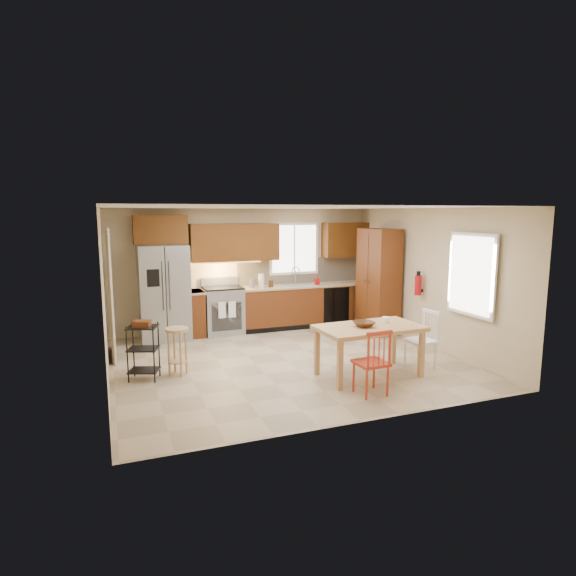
{
  "coord_description": "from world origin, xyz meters",
  "views": [
    {
      "loc": [
        -2.69,
        -7.15,
        2.42
      ],
      "look_at": [
        0.17,
        0.4,
        1.15
      ],
      "focal_mm": 30.0,
      "sensor_mm": 36.0,
      "label": 1
    }
  ],
  "objects_px": {
    "pantry": "(378,281)",
    "utility_cart": "(143,352)",
    "refrigerator": "(164,293)",
    "chair_white": "(420,340)",
    "table_jar": "(386,321)",
    "chair_red": "(371,362)",
    "range_stove": "(223,311)",
    "dining_table": "(369,351)",
    "fire_extinguisher": "(418,285)",
    "bar_stool": "(178,351)",
    "table_bowl": "(364,327)",
    "soap_bottle": "(317,280)"
  },
  "relations": [
    {
      "from": "range_stove",
      "to": "chair_red",
      "type": "xyz_separation_m",
      "value": [
        1.09,
        -3.94,
        -0.01
      ]
    },
    {
      "from": "utility_cart",
      "to": "fire_extinguisher",
      "type": "bearing_deg",
      "value": 23.04
    },
    {
      "from": "utility_cart",
      "to": "table_jar",
      "type": "bearing_deg",
      "value": 5.43
    },
    {
      "from": "refrigerator",
      "to": "table_bowl",
      "type": "relative_size",
      "value": 5.85
    },
    {
      "from": "refrigerator",
      "to": "pantry",
      "type": "height_order",
      "value": "pantry"
    },
    {
      "from": "refrigerator",
      "to": "table_jar",
      "type": "height_order",
      "value": "refrigerator"
    },
    {
      "from": "dining_table",
      "to": "table_jar",
      "type": "height_order",
      "value": "table_jar"
    },
    {
      "from": "table_jar",
      "to": "utility_cart",
      "type": "height_order",
      "value": "table_jar"
    },
    {
      "from": "table_jar",
      "to": "bar_stool",
      "type": "bearing_deg",
      "value": 161.95
    },
    {
      "from": "chair_white",
      "to": "utility_cart",
      "type": "bearing_deg",
      "value": 74.36
    },
    {
      "from": "dining_table",
      "to": "chair_white",
      "type": "height_order",
      "value": "chair_white"
    },
    {
      "from": "table_bowl",
      "to": "utility_cart",
      "type": "distance_m",
      "value": 3.24
    },
    {
      "from": "range_stove",
      "to": "fire_extinguisher",
      "type": "height_order",
      "value": "fire_extinguisher"
    },
    {
      "from": "pantry",
      "to": "fire_extinguisher",
      "type": "height_order",
      "value": "pantry"
    },
    {
      "from": "range_stove",
      "to": "chair_white",
      "type": "relative_size",
      "value": 1.02
    },
    {
      "from": "fire_extinguisher",
      "to": "chair_white",
      "type": "height_order",
      "value": "fire_extinguisher"
    },
    {
      "from": "chair_white",
      "to": "table_jar",
      "type": "height_order",
      "value": "chair_white"
    },
    {
      "from": "fire_extinguisher",
      "to": "dining_table",
      "type": "height_order",
      "value": "fire_extinguisher"
    },
    {
      "from": "refrigerator",
      "to": "chair_white",
      "type": "xyz_separation_m",
      "value": [
        3.54,
        -3.18,
        -0.46
      ]
    },
    {
      "from": "table_bowl",
      "to": "bar_stool",
      "type": "relative_size",
      "value": 0.43
    },
    {
      "from": "refrigerator",
      "to": "dining_table",
      "type": "height_order",
      "value": "refrigerator"
    },
    {
      "from": "pantry",
      "to": "utility_cart",
      "type": "relative_size",
      "value": 2.52
    },
    {
      "from": "soap_bottle",
      "to": "bar_stool",
      "type": "distance_m",
      "value": 3.94
    },
    {
      "from": "refrigerator",
      "to": "soap_bottle",
      "type": "bearing_deg",
      "value": -0.45
    },
    {
      "from": "soap_bottle",
      "to": "utility_cart",
      "type": "height_order",
      "value": "soap_bottle"
    },
    {
      "from": "range_stove",
      "to": "bar_stool",
      "type": "relative_size",
      "value": 1.28
    },
    {
      "from": "dining_table",
      "to": "pantry",
      "type": "bearing_deg",
      "value": 53.93
    },
    {
      "from": "chair_white",
      "to": "table_jar",
      "type": "relative_size",
      "value": 7.0
    },
    {
      "from": "chair_white",
      "to": "table_jar",
      "type": "distance_m",
      "value": 0.7
    },
    {
      "from": "bar_stool",
      "to": "pantry",
      "type": "bearing_deg",
      "value": -8.23
    },
    {
      "from": "chair_white",
      "to": "bar_stool",
      "type": "relative_size",
      "value": 1.25
    },
    {
      "from": "chair_white",
      "to": "table_bowl",
      "type": "xyz_separation_m",
      "value": [
        -1.05,
        -0.05,
        0.31
      ]
    },
    {
      "from": "range_stove",
      "to": "table_bowl",
      "type": "xyz_separation_m",
      "value": [
        1.34,
        -3.29,
        0.3
      ]
    },
    {
      "from": "pantry",
      "to": "table_jar",
      "type": "relative_size",
      "value": 16.29
    },
    {
      "from": "bar_stool",
      "to": "fire_extinguisher",
      "type": "bearing_deg",
      "value": -22.21
    },
    {
      "from": "range_stove",
      "to": "dining_table",
      "type": "relative_size",
      "value": 0.6
    },
    {
      "from": "range_stove",
      "to": "chair_red",
      "type": "height_order",
      "value": "range_stove"
    },
    {
      "from": "chair_white",
      "to": "utility_cart",
      "type": "relative_size",
      "value": 1.08
    },
    {
      "from": "chair_red",
      "to": "range_stove",
      "type": "bearing_deg",
      "value": 103.12
    },
    {
      "from": "fire_extinguisher",
      "to": "table_bowl",
      "type": "distance_m",
      "value": 2.25
    },
    {
      "from": "fire_extinguisher",
      "to": "table_jar",
      "type": "relative_size",
      "value": 2.79
    },
    {
      "from": "bar_stool",
      "to": "chair_red",
      "type": "bearing_deg",
      "value": -61.34
    },
    {
      "from": "pantry",
      "to": "table_bowl",
      "type": "relative_size",
      "value": 6.75
    },
    {
      "from": "chair_red",
      "to": "table_jar",
      "type": "height_order",
      "value": "chair_red"
    },
    {
      "from": "chair_red",
      "to": "chair_white",
      "type": "relative_size",
      "value": 1.0
    },
    {
      "from": "bar_stool",
      "to": "table_jar",
      "type": "bearing_deg",
      "value": -42.67
    },
    {
      "from": "pantry",
      "to": "range_stove",
      "type": "bearing_deg",
      "value": 161.71
    },
    {
      "from": "range_stove",
      "to": "soap_bottle",
      "type": "distance_m",
      "value": 2.1
    },
    {
      "from": "chair_red",
      "to": "bar_stool",
      "type": "bearing_deg",
      "value": 140.95
    },
    {
      "from": "refrigerator",
      "to": "soap_bottle",
      "type": "xyz_separation_m",
      "value": [
        3.18,
        -0.02,
        0.09
      ]
    }
  ]
}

